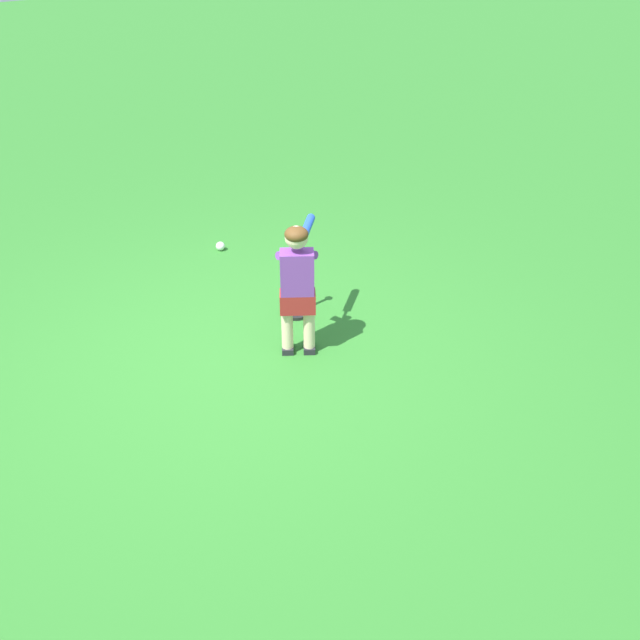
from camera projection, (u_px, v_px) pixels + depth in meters
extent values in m
plane|color=#2D7528|center=(240.00, 357.00, 5.60)|extent=(40.00, 40.00, 0.00)
cube|color=#232328|center=(288.00, 348.00, 5.67)|extent=(0.16, 0.17, 0.05)
cylinder|color=beige|center=(287.00, 330.00, 5.56)|extent=(0.09, 0.09, 0.34)
cube|color=#232328|center=(309.00, 347.00, 5.68)|extent=(0.16, 0.17, 0.05)
cylinder|color=beige|center=(309.00, 329.00, 5.56)|extent=(0.09, 0.09, 0.34)
cube|color=maroon|center=(298.00, 302.00, 5.43)|extent=(0.31, 0.27, 0.16)
cube|color=#753899|center=(297.00, 272.00, 5.29)|extent=(0.29, 0.26, 0.34)
sphere|color=beige|center=(296.00, 237.00, 5.14)|extent=(0.17, 0.17, 0.17)
ellipsoid|color=#563819|center=(296.00, 234.00, 5.12)|extent=(0.24, 0.24, 0.11)
sphere|color=blue|center=(297.00, 253.00, 5.37)|extent=(0.04, 0.04, 0.04)
cylinder|color=black|center=(299.00, 246.00, 5.43)|extent=(0.12, 0.12, 0.05)
cylinder|color=blue|center=(306.00, 229.00, 5.61)|extent=(0.30, 0.29, 0.11)
sphere|color=blue|center=(311.00, 218.00, 5.74)|extent=(0.07, 0.07, 0.07)
cylinder|color=#753899|center=(292.00, 254.00, 5.33)|extent=(0.31, 0.14, 0.14)
cylinder|color=#753899|center=(301.00, 254.00, 5.33)|extent=(0.13, 0.31, 0.14)
sphere|color=white|center=(220.00, 246.00, 7.17)|extent=(0.09, 0.09, 0.09)
cylinder|color=black|center=(296.00, 311.00, 6.17)|extent=(0.28, 0.28, 0.03)
cylinder|color=black|center=(296.00, 281.00, 6.02)|extent=(0.03, 0.03, 0.55)
cone|color=black|center=(295.00, 250.00, 5.86)|extent=(0.07, 0.07, 0.04)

